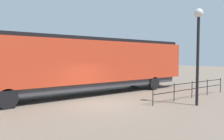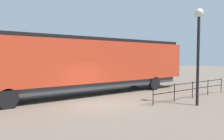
% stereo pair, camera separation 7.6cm
% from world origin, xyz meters
% --- Properties ---
extents(ground_plane, '(120.00, 120.00, 0.00)m').
position_xyz_m(ground_plane, '(0.00, 0.00, 0.00)').
color(ground_plane, '#756656').
extents(locomotive, '(2.96, 18.10, 4.17)m').
position_xyz_m(locomotive, '(-3.49, 1.70, 2.34)').
color(locomotive, red).
rests_on(locomotive, ground_plane).
extents(lamp_post, '(0.49, 0.49, 5.52)m').
position_xyz_m(lamp_post, '(3.54, 4.20, 3.86)').
color(lamp_post, black).
rests_on(lamp_post, ground_plane).
extents(platform_fence, '(0.05, 7.84, 1.15)m').
position_xyz_m(platform_fence, '(2.07, 6.01, 0.75)').
color(platform_fence, black).
rests_on(platform_fence, ground_plane).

